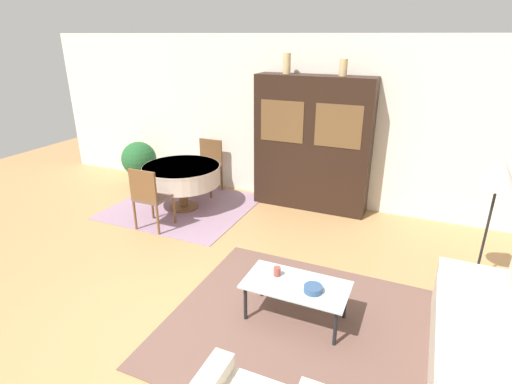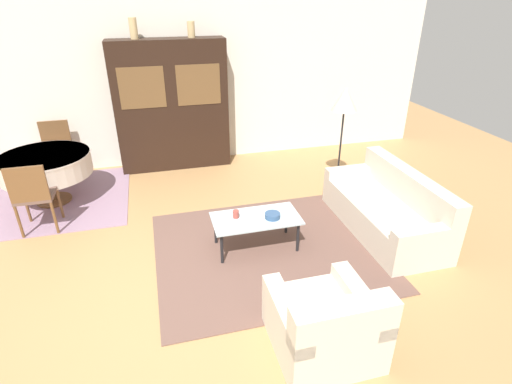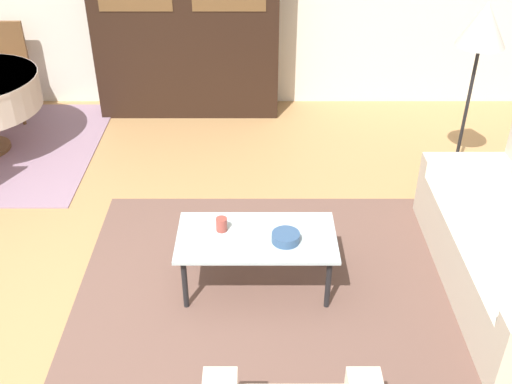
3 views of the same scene
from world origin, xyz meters
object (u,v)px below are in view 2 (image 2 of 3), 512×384
armchair (325,325)px  dining_table (46,165)px  vase_tall (133,28)px  coffee_table (256,221)px  vase_short (191,29)px  floor_lamp (345,104)px  dining_chair_near (33,193)px  bowl (273,216)px  display_cabinet (172,106)px  cup (236,214)px  dining_chair_far (56,147)px  couch (387,210)px

armchair → dining_table: 4.48m
vase_tall → dining_table: bearing=-147.2°
armchair → dining_table: bearing=127.7°
coffee_table → vase_short: 3.38m
dining_table → floor_lamp: bearing=-7.4°
dining_chair_near → bowl: 2.97m
display_cabinet → cup: bearing=-80.3°
armchair → dining_chair_near: dining_chair_near is taller
coffee_table → dining_chair_far: dining_chair_far is taller
cup → dining_chair_far: bearing=131.3°
dining_chair_far → display_cabinet: bearing=-177.7°
floor_lamp → vase_tall: bearing=152.7°
couch → cup: 1.96m
coffee_table → bowl: (0.18, -0.05, 0.07)m
floor_lamp → cup: (-1.92, -1.28, -0.85)m
floor_lamp → bowl: bearing=-137.2°
couch → bowl: couch is taller
dining_table → vase_short: vase_short is taller
couch → cup: size_ratio=20.19×
display_cabinet → cup: display_cabinet is taller
floor_lamp → dining_chair_near: bearing=-176.3°
couch → vase_short: (-2.02, 2.83, 1.96)m
armchair → dining_chair_far: bearing=122.0°
dining_table → dining_chair_near: bearing=-90.0°
armchair → bowl: (0.02, 1.58, 0.17)m
display_cabinet → dining_chair_far: size_ratio=2.27×
dining_chair_near → vase_short: bearing=37.5°
display_cabinet → vase_short: size_ratio=8.88×
couch → armchair: size_ratio=2.17×
floor_lamp → cup: size_ratio=16.68×
display_cabinet → vase_tall: (-0.46, 0.00, 1.21)m
armchair → display_cabinet: (-0.86, 4.44, 0.78)m
armchair → dining_chair_near: size_ratio=0.92×
couch → floor_lamp: (-0.04, 1.36, 1.03)m
vase_tall → vase_short: 0.86m
coffee_table → dining_table: bearing=143.5°
dining_chair_near → cup: 2.55m
bowl → couch: bearing=1.4°
armchair → dining_chair_near: (-2.73, 2.70, 0.26)m
floor_lamp → vase_tall: vase_tall is taller
dining_table → vase_short: bearing=21.8°
cup → armchair: bearing=-77.1°
dining_chair_near → vase_short: 3.33m
coffee_table → cup: 0.25m
dining_table → bowl: dining_table is taller
couch → display_cabinet: size_ratio=0.88×
armchair → vase_tall: bearing=106.5°
couch → armchair: couch is taller
armchair → dining_chair_far: 5.16m
display_cabinet → dining_table: 2.14m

